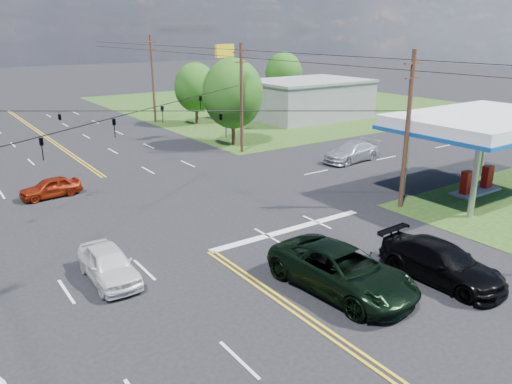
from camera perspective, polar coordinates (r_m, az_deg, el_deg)
ground at (r=31.82m, az=-12.39°, el=-1.71°), size 280.00×280.00×0.00m
grass_ne at (r=76.31m, az=2.81°, el=10.07°), size 46.00×48.00×0.03m
stop_bar at (r=27.67m, az=3.84°, el=-4.35°), size 10.00×0.50×0.02m
retail_ne at (r=63.66m, az=5.88°, el=10.41°), size 14.00×10.00×4.40m
gas_canopy at (r=35.91m, az=24.71°, el=7.09°), size 12.20×8.20×5.35m
pole_se at (r=31.12m, az=16.91°, el=6.89°), size 1.60×0.28×9.50m
pole_ne at (r=44.43m, az=-1.68°, el=10.77°), size 1.60×0.28×9.50m
pole_right_far at (r=61.11m, az=-11.72°, el=12.63°), size 1.60×0.28×10.00m
span_wire_signals at (r=30.37m, az=-13.15°, el=9.01°), size 26.00×18.00×1.13m
power_lines at (r=28.25m, az=-11.95°, el=13.77°), size 26.04×100.00×0.64m
tree_right_a at (r=47.48m, az=-2.67°, el=11.17°), size 5.70×5.70×8.18m
tree_right_b at (r=59.12m, az=-6.90°, el=11.77°), size 4.94×4.94×7.09m
tree_far_r at (r=73.63m, az=3.20°, el=13.33°), size 5.32×5.32×7.63m
pickup_dkgreen at (r=21.45m, az=9.80°, el=-8.78°), size 3.66×6.94×1.86m
suv_black at (r=23.48m, az=20.44°, el=-7.54°), size 2.55×5.80×1.66m
pickup_white at (r=22.96m, az=-16.50°, el=-7.90°), size 1.86×4.49×1.52m
sedan_red at (r=35.48m, az=-22.43°, el=0.49°), size 3.99×1.89×1.32m
sedan_far at (r=42.66m, az=10.85°, el=4.53°), size 5.72×2.79×1.60m
polesign_ne at (r=50.57m, az=-3.58°, el=14.38°), size 2.49×0.99×9.23m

